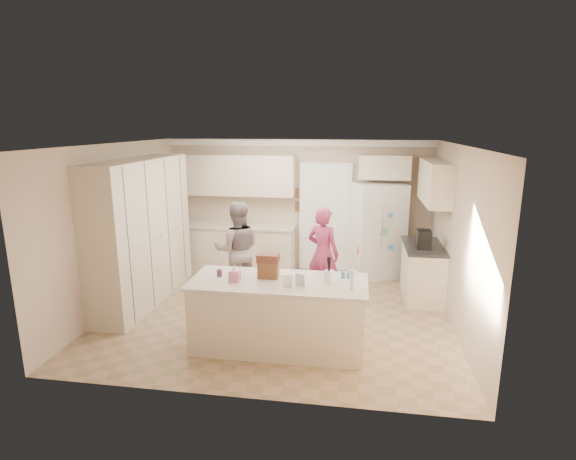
% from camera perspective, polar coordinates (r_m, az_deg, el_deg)
% --- Properties ---
extents(floor, '(5.20, 4.60, 0.02)m').
position_cam_1_polar(floor, '(7.20, -1.24, -10.43)').
color(floor, '#A17A61').
rests_on(floor, ground).
extents(ceiling, '(5.20, 4.60, 0.02)m').
position_cam_1_polar(ceiling, '(6.59, -1.35, 10.91)').
color(ceiling, white).
rests_on(ceiling, wall_back).
extents(wall_back, '(5.20, 0.02, 2.60)m').
position_cam_1_polar(wall_back, '(9.01, 1.29, 3.18)').
color(wall_back, '#C4AC92').
rests_on(wall_back, ground).
extents(wall_front, '(5.20, 0.02, 2.60)m').
position_cam_1_polar(wall_front, '(4.61, -6.37, -6.92)').
color(wall_front, '#C4AC92').
rests_on(wall_front, ground).
extents(wall_left, '(0.02, 4.60, 2.60)m').
position_cam_1_polar(wall_left, '(7.67, -20.87, 0.49)').
color(wall_left, '#C4AC92').
rests_on(wall_left, ground).
extents(wall_right, '(0.02, 4.60, 2.60)m').
position_cam_1_polar(wall_right, '(6.83, 20.82, -1.01)').
color(wall_right, '#C4AC92').
rests_on(wall_right, ground).
extents(crown_back, '(5.20, 0.08, 0.12)m').
position_cam_1_polar(crown_back, '(8.82, 1.29, 11.01)').
color(crown_back, white).
rests_on(crown_back, wall_back).
extents(pantry_bank, '(0.60, 2.60, 2.35)m').
position_cam_1_polar(pantry_bank, '(7.72, -18.07, -0.16)').
color(pantry_bank, beige).
rests_on(pantry_bank, floor).
extents(back_base_cab, '(2.20, 0.60, 0.88)m').
position_cam_1_polar(back_base_cab, '(9.13, -6.18, -2.30)').
color(back_base_cab, beige).
rests_on(back_base_cab, floor).
extents(back_countertop, '(2.24, 0.63, 0.04)m').
position_cam_1_polar(back_countertop, '(9.00, -6.26, 0.50)').
color(back_countertop, beige).
rests_on(back_countertop, back_base_cab).
extents(back_upper_cab, '(2.20, 0.35, 0.80)m').
position_cam_1_polar(back_upper_cab, '(8.97, -6.20, 6.94)').
color(back_upper_cab, beige).
rests_on(back_upper_cab, wall_back).
extents(doorway_opening, '(0.90, 0.06, 2.10)m').
position_cam_1_polar(doorway_opening, '(8.97, 4.74, 1.47)').
color(doorway_opening, black).
rests_on(doorway_opening, floor).
extents(doorway_casing, '(1.02, 0.03, 2.22)m').
position_cam_1_polar(doorway_casing, '(8.94, 4.73, 1.43)').
color(doorway_casing, white).
rests_on(doorway_casing, floor).
extents(wall_frame_upper, '(0.15, 0.02, 0.20)m').
position_cam_1_polar(wall_frame_upper, '(8.93, 1.40, 4.71)').
color(wall_frame_upper, brown).
rests_on(wall_frame_upper, wall_back).
extents(wall_frame_lower, '(0.15, 0.02, 0.20)m').
position_cam_1_polar(wall_frame_lower, '(8.97, 1.39, 3.01)').
color(wall_frame_lower, brown).
rests_on(wall_frame_lower, wall_back).
extents(refrigerator, '(1.08, 0.95, 1.80)m').
position_cam_1_polar(refrigerator, '(8.76, 11.37, -0.04)').
color(refrigerator, white).
rests_on(refrigerator, floor).
extents(fridge_seam, '(0.02, 0.02, 1.78)m').
position_cam_1_polar(fridge_seam, '(8.42, 11.46, -0.60)').
color(fridge_seam, gray).
rests_on(fridge_seam, refrigerator).
extents(fridge_dispenser, '(0.22, 0.03, 0.35)m').
position_cam_1_polar(fridge_dispenser, '(8.34, 10.03, 1.11)').
color(fridge_dispenser, black).
rests_on(fridge_dispenser, refrigerator).
extents(fridge_handle_l, '(0.02, 0.02, 0.85)m').
position_cam_1_polar(fridge_handle_l, '(8.37, 11.17, 0.39)').
color(fridge_handle_l, silver).
rests_on(fridge_handle_l, refrigerator).
extents(fridge_handle_r, '(0.02, 0.02, 0.85)m').
position_cam_1_polar(fridge_handle_r, '(8.37, 11.85, 0.36)').
color(fridge_handle_r, silver).
rests_on(fridge_handle_r, refrigerator).
extents(over_fridge_cab, '(0.95, 0.35, 0.45)m').
position_cam_1_polar(over_fridge_cab, '(8.65, 12.15, 7.82)').
color(over_fridge_cab, beige).
rests_on(over_fridge_cab, wall_back).
extents(right_base_cab, '(0.60, 1.20, 0.88)m').
position_cam_1_polar(right_base_cab, '(7.95, 16.68, -5.18)').
color(right_base_cab, beige).
rests_on(right_base_cab, floor).
extents(right_countertop, '(0.63, 1.24, 0.04)m').
position_cam_1_polar(right_countertop, '(7.82, 16.83, -1.98)').
color(right_countertop, '#2D2B28').
rests_on(right_countertop, right_base_cab).
extents(right_upper_cab, '(0.35, 1.50, 0.70)m').
position_cam_1_polar(right_upper_cab, '(7.84, 18.14, 5.80)').
color(right_upper_cab, beige).
rests_on(right_upper_cab, wall_right).
extents(coffee_maker, '(0.22, 0.28, 0.30)m').
position_cam_1_polar(coffee_maker, '(7.58, 16.82, -1.12)').
color(coffee_maker, black).
rests_on(coffee_maker, right_countertop).
extents(island_base, '(2.20, 0.90, 0.88)m').
position_cam_1_polar(island_base, '(5.99, -1.21, -10.80)').
color(island_base, beige).
rests_on(island_base, floor).
extents(island_top, '(2.28, 0.96, 0.05)m').
position_cam_1_polar(island_top, '(5.82, -1.23, -6.67)').
color(island_top, beige).
rests_on(island_top, island_base).
extents(utensil_crock, '(0.13, 0.13, 0.15)m').
position_cam_1_polar(utensil_crock, '(5.76, 5.26, -5.88)').
color(utensil_crock, white).
rests_on(utensil_crock, island_top).
extents(tissue_box, '(0.13, 0.13, 0.14)m').
position_cam_1_polar(tissue_box, '(5.81, -6.79, -5.79)').
color(tissue_box, pink).
rests_on(tissue_box, island_top).
extents(tissue_plume, '(0.08, 0.08, 0.08)m').
position_cam_1_polar(tissue_plume, '(5.78, -6.82, -4.76)').
color(tissue_plume, white).
rests_on(tissue_plume, tissue_box).
extents(dollhouse_body, '(0.26, 0.18, 0.22)m').
position_cam_1_polar(dollhouse_body, '(5.89, -2.51, -5.02)').
color(dollhouse_body, brown).
rests_on(dollhouse_body, island_top).
extents(dollhouse_roof, '(0.28, 0.20, 0.10)m').
position_cam_1_polar(dollhouse_roof, '(5.84, -2.53, -3.53)').
color(dollhouse_roof, '#592D1E').
rests_on(dollhouse_roof, dollhouse_body).
extents(jam_jar, '(0.07, 0.07, 0.09)m').
position_cam_1_polar(jam_jar, '(6.02, -8.70, -5.40)').
color(jam_jar, '#59263F').
rests_on(jam_jar, island_top).
extents(greeting_card_a, '(0.12, 0.06, 0.16)m').
position_cam_1_polar(greeting_card_a, '(5.57, -0.07, -6.43)').
color(greeting_card_a, white).
rests_on(greeting_card_a, island_top).
extents(greeting_card_b, '(0.12, 0.05, 0.16)m').
position_cam_1_polar(greeting_card_b, '(5.60, 1.53, -6.34)').
color(greeting_card_b, silver).
rests_on(greeting_card_b, island_top).
extents(water_bottle, '(0.07, 0.07, 0.24)m').
position_cam_1_polar(water_bottle, '(5.55, 8.25, -6.24)').
color(water_bottle, silver).
rests_on(water_bottle, island_top).
extents(shaker_salt, '(0.05, 0.05, 0.09)m').
position_cam_1_polar(shaker_salt, '(5.92, 7.01, -5.68)').
color(shaker_salt, teal).
rests_on(shaker_salt, island_top).
extents(shaker_pepper, '(0.05, 0.05, 0.09)m').
position_cam_1_polar(shaker_pepper, '(5.92, 7.69, -5.71)').
color(shaker_pepper, teal).
rests_on(shaker_pepper, island_top).
extents(teen_boy, '(0.93, 0.81, 1.64)m').
position_cam_1_polar(teen_boy, '(7.63, -6.44, -2.49)').
color(teen_boy, gray).
rests_on(teen_boy, floor).
extents(teen_girl, '(0.68, 0.58, 1.57)m').
position_cam_1_polar(teen_girl, '(7.52, 4.46, -2.97)').
color(teen_girl, '#A6316B').
rests_on(teen_girl, floor).
extents(fridge_magnets, '(0.76, 0.02, 1.44)m').
position_cam_1_polar(fridge_magnets, '(8.41, 11.46, -0.61)').
color(fridge_magnets, tan).
rests_on(fridge_magnets, refrigerator).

